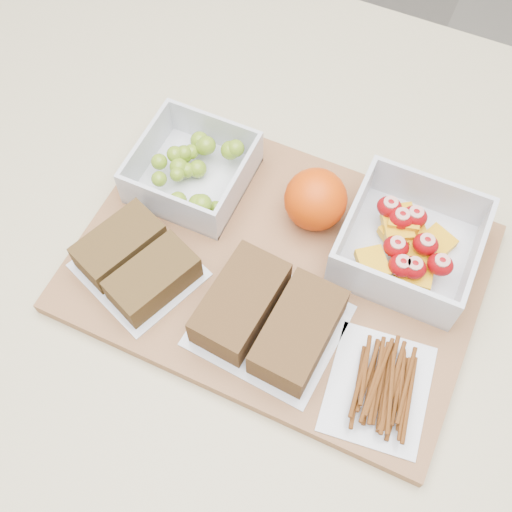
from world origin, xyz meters
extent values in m
plane|color=gray|center=(0.00, 0.00, 0.00)|extent=(4.00, 4.00, 0.00)
cube|color=beige|center=(0.00, 0.00, 0.45)|extent=(1.20, 0.90, 0.90)
cube|color=#93633D|center=(0.01, 0.01, 0.91)|extent=(0.42, 0.30, 0.02)
cube|color=silver|center=(-0.12, 0.07, 0.92)|extent=(0.12, 0.12, 0.00)
cube|color=silver|center=(-0.12, 0.13, 0.94)|extent=(0.12, 0.00, 0.05)
cube|color=silver|center=(-0.12, 0.01, 0.94)|extent=(0.12, 0.00, 0.05)
cube|color=silver|center=(-0.06, 0.07, 0.94)|extent=(0.00, 0.11, 0.05)
cube|color=silver|center=(-0.18, 0.07, 0.94)|extent=(0.00, 0.11, 0.05)
sphere|color=olive|center=(-0.14, 0.06, 0.94)|extent=(0.02, 0.02, 0.02)
sphere|color=olive|center=(-0.16, 0.06, 0.94)|extent=(0.02, 0.02, 0.02)
sphere|color=olive|center=(-0.12, 0.10, 0.95)|extent=(0.02, 0.02, 0.02)
sphere|color=olive|center=(-0.12, 0.07, 0.93)|extent=(0.02, 0.02, 0.02)
sphere|color=olive|center=(-0.15, 0.07, 0.94)|extent=(0.02, 0.02, 0.02)
sphere|color=olive|center=(-0.13, 0.07, 0.94)|extent=(0.02, 0.02, 0.02)
sphere|color=olive|center=(-0.14, 0.08, 0.95)|extent=(0.02, 0.02, 0.02)
sphere|color=olive|center=(-0.09, 0.03, 0.95)|extent=(0.02, 0.02, 0.02)
sphere|color=olive|center=(-0.09, 0.11, 0.94)|extent=(0.02, 0.02, 0.02)
sphere|color=olive|center=(-0.12, 0.10, 0.95)|extent=(0.02, 0.02, 0.02)
sphere|color=olive|center=(-0.15, 0.04, 0.94)|extent=(0.02, 0.02, 0.02)
sphere|color=olive|center=(-0.09, 0.11, 0.95)|extent=(0.02, 0.02, 0.02)
sphere|color=olive|center=(-0.12, 0.02, 0.94)|extent=(0.02, 0.02, 0.02)
sphere|color=olive|center=(-0.12, 0.10, 0.94)|extent=(0.02, 0.02, 0.02)
sphere|color=olive|center=(-0.14, 0.08, 0.94)|extent=(0.02, 0.02, 0.02)
sphere|color=olive|center=(-0.12, 0.10, 0.95)|extent=(0.02, 0.02, 0.02)
sphere|color=olive|center=(-0.09, 0.02, 0.95)|extent=(0.02, 0.02, 0.02)
sphere|color=olive|center=(-0.08, 0.04, 0.93)|extent=(0.02, 0.02, 0.02)
sphere|color=olive|center=(-0.13, 0.09, 0.94)|extent=(0.02, 0.02, 0.02)
sphere|color=olive|center=(-0.13, 0.05, 0.94)|extent=(0.02, 0.02, 0.02)
sphere|color=olive|center=(-0.13, 0.11, 0.94)|extent=(0.02, 0.02, 0.02)
cube|color=silver|center=(0.13, 0.08, 0.92)|extent=(0.14, 0.14, 0.01)
cube|color=silver|center=(0.13, 0.14, 0.94)|extent=(0.14, 0.01, 0.06)
cube|color=silver|center=(0.13, 0.01, 0.94)|extent=(0.14, 0.01, 0.06)
cube|color=silver|center=(0.19, 0.08, 0.94)|extent=(0.01, 0.13, 0.06)
cube|color=silver|center=(0.06, 0.08, 0.94)|extent=(0.01, 0.13, 0.06)
cube|color=#CF8F0B|center=(0.13, 0.06, 0.93)|extent=(0.04, 0.04, 0.01)
cube|color=#CF8F0B|center=(0.12, 0.10, 0.93)|extent=(0.05, 0.06, 0.01)
cube|color=#CF8F0B|center=(0.14, 0.08, 0.93)|extent=(0.05, 0.05, 0.01)
cube|color=#CF8F0B|center=(0.15, 0.09, 0.93)|extent=(0.05, 0.05, 0.01)
cube|color=#CF8F0B|center=(0.11, 0.09, 0.94)|extent=(0.04, 0.05, 0.01)
cube|color=#CF8F0B|center=(0.11, 0.10, 0.95)|extent=(0.04, 0.03, 0.01)
cube|color=#CF8F0B|center=(0.10, 0.04, 0.94)|extent=(0.04, 0.04, 0.01)
cube|color=#CF8F0B|center=(0.15, 0.05, 0.93)|extent=(0.04, 0.04, 0.01)
cube|color=#CF8F0B|center=(0.11, 0.09, 0.93)|extent=(0.04, 0.04, 0.01)
ellipsoid|color=#A4080E|center=(0.14, 0.08, 0.95)|extent=(0.03, 0.02, 0.02)
ellipsoid|color=#A4080E|center=(0.14, 0.05, 0.95)|extent=(0.03, 0.02, 0.02)
ellipsoid|color=#A4080E|center=(0.10, 0.10, 0.95)|extent=(0.03, 0.02, 0.02)
ellipsoid|color=#A4080E|center=(0.17, 0.06, 0.95)|extent=(0.03, 0.02, 0.02)
ellipsoid|color=#A4080E|center=(0.11, 0.10, 0.95)|extent=(0.03, 0.02, 0.02)
ellipsoid|color=#A4080E|center=(0.13, 0.04, 0.95)|extent=(0.03, 0.02, 0.02)
ellipsoid|color=#A4080E|center=(0.12, 0.06, 0.95)|extent=(0.03, 0.02, 0.02)
ellipsoid|color=#A4080E|center=(0.12, 0.10, 0.95)|extent=(0.03, 0.02, 0.02)
sphere|color=#E24305|center=(0.02, 0.08, 0.95)|extent=(0.07, 0.07, 0.07)
cube|color=silver|center=(-0.12, -0.06, 0.92)|extent=(0.15, 0.14, 0.00)
cube|color=brown|center=(-0.15, -0.05, 0.94)|extent=(0.08, 0.10, 0.03)
cube|color=brown|center=(-0.10, -0.07, 0.94)|extent=(0.08, 0.10, 0.03)
cube|color=silver|center=(0.03, -0.06, 0.92)|extent=(0.15, 0.13, 0.00)
cube|color=brown|center=(0.00, -0.06, 0.94)|extent=(0.07, 0.11, 0.04)
cube|color=brown|center=(0.06, -0.06, 0.94)|extent=(0.07, 0.11, 0.04)
cube|color=silver|center=(0.15, -0.08, 0.92)|extent=(0.11, 0.13, 0.00)
camera|label=1|loc=(0.12, -0.29, 1.52)|focal=45.00mm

